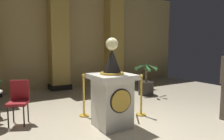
{
  "coord_description": "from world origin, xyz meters",
  "views": [
    {
      "loc": [
        -2.5,
        -3.42,
        1.73
      ],
      "look_at": [
        -0.24,
        0.4,
        1.22
      ],
      "focal_mm": 34.5,
      "sensor_mm": 36.0,
      "label": 1
    }
  ],
  "objects_px": {
    "pedestal_clock": "(112,94)",
    "stanchion_far": "(84,101)",
    "cafe_chair_red": "(19,98)",
    "stanchion_near": "(141,101)",
    "potted_palm_right": "(146,85)"
  },
  "relations": [
    {
      "from": "stanchion_near",
      "to": "pedestal_clock",
      "type": "bearing_deg",
      "value": -164.16
    },
    {
      "from": "pedestal_clock",
      "to": "stanchion_near",
      "type": "bearing_deg",
      "value": 15.84
    },
    {
      "from": "stanchion_near",
      "to": "cafe_chair_red",
      "type": "height_order",
      "value": "stanchion_near"
    },
    {
      "from": "potted_palm_right",
      "to": "cafe_chair_red",
      "type": "height_order",
      "value": "potted_palm_right"
    },
    {
      "from": "pedestal_clock",
      "to": "potted_palm_right",
      "type": "distance_m",
      "value": 3.23
    },
    {
      "from": "stanchion_near",
      "to": "cafe_chair_red",
      "type": "bearing_deg",
      "value": 160.97
    },
    {
      "from": "pedestal_clock",
      "to": "cafe_chair_red",
      "type": "bearing_deg",
      "value": 144.14
    },
    {
      "from": "pedestal_clock",
      "to": "stanchion_far",
      "type": "xyz_separation_m",
      "value": [
        -0.24,
        0.94,
        -0.35
      ]
    },
    {
      "from": "pedestal_clock",
      "to": "stanchion_near",
      "type": "height_order",
      "value": "pedestal_clock"
    },
    {
      "from": "stanchion_near",
      "to": "stanchion_far",
      "type": "height_order",
      "value": "stanchion_far"
    },
    {
      "from": "pedestal_clock",
      "to": "stanchion_far",
      "type": "relative_size",
      "value": 1.8
    },
    {
      "from": "stanchion_near",
      "to": "stanchion_far",
      "type": "relative_size",
      "value": 0.98
    },
    {
      "from": "stanchion_near",
      "to": "potted_palm_right",
      "type": "height_order",
      "value": "potted_palm_right"
    },
    {
      "from": "stanchion_near",
      "to": "stanchion_far",
      "type": "bearing_deg",
      "value": 152.39
    },
    {
      "from": "pedestal_clock",
      "to": "cafe_chair_red",
      "type": "xyz_separation_m",
      "value": [
        -1.67,
        1.21,
        -0.15
      ]
    }
  ]
}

